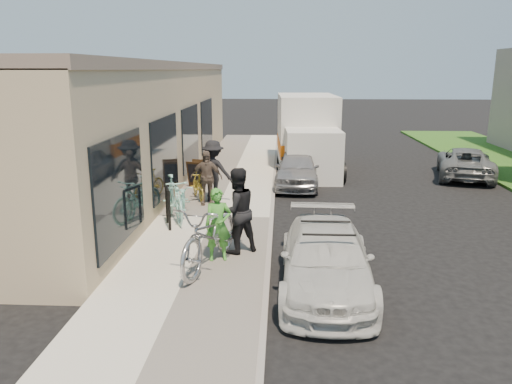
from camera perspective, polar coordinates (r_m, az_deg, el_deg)
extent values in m
plane|color=black|center=(10.52, 3.86, -8.44)|extent=(120.00, 120.00, 0.00)
cube|color=beige|center=(13.44, -4.88, -3.11)|extent=(3.00, 34.00, 0.15)
cube|color=gray|center=(13.33, 1.75, -3.26)|extent=(0.12, 34.00, 0.13)
cube|color=tan|center=(18.55, -12.97, 7.37)|extent=(3.50, 20.00, 4.00)
cube|color=#78675A|center=(18.44, -13.34, 13.86)|extent=(3.60, 20.00, 0.25)
cube|color=black|center=(10.55, -15.25, 0.28)|extent=(0.06, 3.00, 2.20)
cube|color=black|center=(14.32, -10.36, 4.04)|extent=(0.06, 3.00, 2.20)
cube|color=black|center=(18.19, -7.50, 6.21)|extent=(0.06, 3.00, 2.20)
cube|color=black|center=(22.11, -5.64, 7.60)|extent=(0.06, 3.00, 2.20)
cylinder|color=black|center=(12.29, -9.88, -2.19)|extent=(0.07, 0.07, 0.96)
cylinder|color=black|center=(12.91, -10.14, -1.42)|extent=(0.07, 0.07, 0.96)
cylinder|color=black|center=(12.48, -10.11, 0.33)|extent=(0.26, 0.63, 0.07)
cube|color=black|center=(16.64, -7.00, 2.00)|extent=(0.57, 0.35, 0.88)
cube|color=black|center=(16.93, -6.54, 2.22)|extent=(0.57, 0.35, 0.88)
cube|color=black|center=(16.61, -7.04, 2.13)|extent=(0.45, 0.25, 0.63)
imported|color=silver|center=(9.37, 7.99, -7.57)|extent=(1.79, 4.10, 1.17)
cylinder|color=black|center=(8.75, 8.36, -4.92)|extent=(0.93, 0.04, 0.04)
cylinder|color=black|center=(9.49, 7.94, -3.41)|extent=(0.93, 0.04, 0.04)
imported|color=gray|center=(17.39, 4.75, 2.67)|extent=(1.70, 3.74, 1.25)
cube|color=silver|center=(18.26, 6.51, 4.16)|extent=(2.05, 2.05, 1.87)
cube|color=black|center=(18.20, 6.55, 5.38)|extent=(1.82, 0.13, 0.89)
cube|color=silver|center=(21.09, 5.76, 7.10)|extent=(2.43, 4.22, 2.86)
cube|color=#CE5A0C|center=(21.18, 5.72, 5.38)|extent=(2.45, 4.24, 0.54)
cylinder|color=black|center=(17.81, 3.47, 2.20)|extent=(0.28, 0.80, 0.79)
cylinder|color=black|center=(18.01, 9.74, 2.16)|extent=(0.28, 0.80, 0.79)
cylinder|color=black|center=(18.87, 3.31, 2.86)|extent=(0.28, 0.80, 0.79)
cylinder|color=black|center=(19.06, 9.24, 2.82)|extent=(0.28, 0.80, 0.79)
cylinder|color=black|center=(22.55, 2.89, 4.68)|extent=(0.28, 0.80, 0.79)
cylinder|color=black|center=(22.71, 7.88, 4.63)|extent=(0.28, 0.80, 0.79)
imported|color=#5D6062|center=(20.38, 22.78, 3.12)|extent=(2.88, 4.43, 1.14)
imported|color=#A9A9AB|center=(9.91, -5.22, -4.85)|extent=(1.51, 2.68, 1.33)
imported|color=#3F8F2F|center=(10.22, -4.36, -3.74)|extent=(0.62, 0.47, 1.51)
imported|color=black|center=(10.58, -2.23, -2.14)|extent=(1.13, 1.07, 1.85)
imported|color=#95DECE|center=(13.10, -9.34, -0.74)|extent=(1.26, 1.97, 1.15)
imported|color=#95DECE|center=(13.58, -8.37, -0.80)|extent=(0.80, 1.72, 0.87)
imported|color=gold|center=(15.15, -6.66, 0.82)|extent=(0.91, 1.52, 0.88)
imported|color=black|center=(14.80, -4.92, 2.41)|extent=(1.30, 0.93, 1.82)
imported|color=brown|center=(14.46, -5.70, 1.63)|extent=(0.93, 0.40, 1.58)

